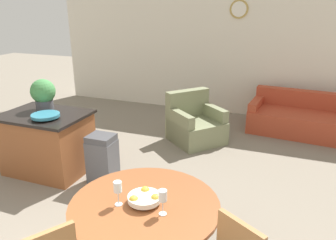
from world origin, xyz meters
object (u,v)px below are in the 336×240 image
(dining_table, at_px, (145,220))
(armchair, at_px, (195,125))
(kitchen_island, at_px, (48,142))
(teal_bowl, at_px, (46,116))
(trash_bin, at_px, (103,159))
(couch, at_px, (308,120))
(potted_plant, at_px, (43,94))
(wine_glass_left, at_px, (118,188))
(fruit_bowl, at_px, (145,198))
(wine_glass_right, at_px, (163,197))

(dining_table, xyz_separation_m, armchair, (-0.48, 3.16, -0.29))
(kitchen_island, xyz_separation_m, teal_bowl, (0.17, -0.15, 0.48))
(trash_bin, xyz_separation_m, couch, (2.66, 2.98, -0.08))
(dining_table, xyz_separation_m, potted_plant, (-2.29, 1.49, 0.54))
(potted_plant, bearing_deg, kitchen_island, -55.08)
(wine_glass_left, bearing_deg, teal_bowl, 145.08)
(wine_glass_left, height_order, potted_plant, potted_plant)
(fruit_bowl, bearing_deg, teal_bowl, 149.84)
(potted_plant, bearing_deg, armchair, 42.78)
(potted_plant, distance_m, couch, 4.72)
(dining_table, xyz_separation_m, wine_glass_left, (-0.20, -0.10, 0.33))
(fruit_bowl, height_order, wine_glass_left, wine_glass_left)
(fruit_bowl, relative_size, wine_glass_right, 1.30)
(dining_table, relative_size, wine_glass_right, 5.88)
(wine_glass_right, relative_size, teal_bowl, 0.58)
(fruit_bowl, height_order, wine_glass_right, wine_glass_right)
(fruit_bowl, distance_m, couch, 4.54)
(fruit_bowl, bearing_deg, wine_glass_left, -153.25)
(wine_glass_left, relative_size, kitchen_island, 0.18)
(dining_table, bearing_deg, potted_plant, 146.93)
(couch, bearing_deg, fruit_bowl, -103.16)
(kitchen_island, bearing_deg, wine_glass_right, -30.68)
(fruit_bowl, relative_size, armchair, 0.25)
(potted_plant, xyz_separation_m, trash_bin, (1.05, -0.19, -0.78))
(teal_bowl, bearing_deg, potted_plant, 131.36)
(wine_glass_left, bearing_deg, dining_table, 26.00)
(teal_bowl, xyz_separation_m, armchair, (1.53, 2.00, -0.63))
(trash_bin, bearing_deg, teal_bowl, -170.07)
(potted_plant, relative_size, couch, 0.21)
(teal_bowl, bearing_deg, wine_glass_left, -34.92)
(potted_plant, height_order, trash_bin, potted_plant)
(dining_table, distance_m, wine_glass_right, 0.40)
(wine_glass_left, height_order, wine_glass_right, same)
(potted_plant, relative_size, armchair, 0.39)
(kitchen_island, height_order, potted_plant, potted_plant)
(potted_plant, distance_m, armchair, 2.60)
(wine_glass_left, bearing_deg, kitchen_island, 144.34)
(potted_plant, height_order, couch, potted_plant)
(fruit_bowl, bearing_deg, kitchen_island, 148.72)
(wine_glass_right, height_order, potted_plant, potted_plant)
(wine_glass_right, height_order, teal_bowl, wine_glass_right)
(couch, bearing_deg, kitchen_island, -135.31)
(teal_bowl, height_order, potted_plant, potted_plant)
(kitchen_island, relative_size, trash_bin, 1.70)
(wine_glass_right, bearing_deg, kitchen_island, 149.32)
(wine_glass_right, bearing_deg, couch, 74.34)
(wine_glass_left, bearing_deg, armchair, 94.92)
(armchair, bearing_deg, teal_bowl, -176.89)
(couch, bearing_deg, trash_bin, -126.58)
(teal_bowl, xyz_separation_m, couch, (3.43, 3.11, -0.66))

